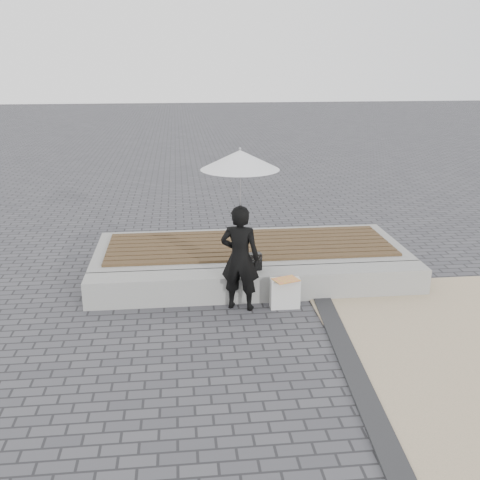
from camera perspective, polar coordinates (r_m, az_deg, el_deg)
name	(u,v)px	position (r m, az deg, el deg)	size (l,w,h in m)	color
ground	(279,350)	(6.98, 3.88, -10.92)	(80.00, 80.00, 0.00)	#46454A
edging_band	(352,366)	(6.71, 11.11, -12.31)	(0.25, 5.20, 0.04)	#28282A
seating_ledge	(260,284)	(8.32, 1.99, -4.46)	(5.00, 0.45, 0.40)	gray
timber_platform	(249,257)	(9.43, 0.96, -1.72)	(5.00, 2.00, 0.40)	gray
timber_decking	(250,244)	(9.36, 0.96, -0.45)	(4.60, 1.60, 0.04)	brown
woman	(240,258)	(7.77, 0.00, -1.81)	(0.54, 0.36, 1.49)	black
parasol	(240,160)	(7.42, 0.00, 8.03)	(1.03, 1.03, 1.32)	#A8A8AD
handbag	(249,262)	(8.25, 0.94, -2.22)	(0.35, 0.13, 0.25)	black
canvas_tote	(285,293)	(8.00, 4.52, -5.33)	(0.41, 0.17, 0.43)	beige
magazine	(286,280)	(7.87, 4.63, -3.99)	(0.33, 0.25, 0.01)	#DB3043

